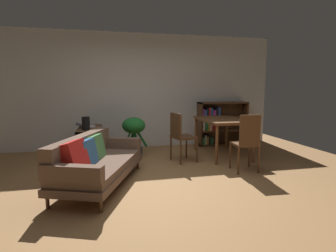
{
  "coord_description": "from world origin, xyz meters",
  "views": [
    {
      "loc": [
        -0.68,
        -3.72,
        1.41
      ],
      "look_at": [
        0.35,
        0.85,
        0.75
      ],
      "focal_mm": 28.37,
      "sensor_mm": 36.0,
      "label": 1
    }
  ],
  "objects": [
    {
      "name": "ground_plane",
      "position": [
        0.0,
        0.0,
        0.0
      ],
      "size": [
        8.16,
        8.16,
        0.0
      ],
      "primitive_type": "plane",
      "color": "#9E7042"
    },
    {
      "name": "back_wall_panel",
      "position": [
        0.0,
        2.7,
        1.35
      ],
      "size": [
        6.8,
        0.1,
        2.7
      ],
      "primitive_type": "cube",
      "color": "silver",
      "rests_on": "ground_plane"
    },
    {
      "name": "fabric_couch",
      "position": [
        -0.9,
        0.19,
        0.37
      ],
      "size": [
        1.39,
        2.02,
        0.76
      ],
      "color": "#56351E",
      "rests_on": "ground_plane"
    },
    {
      "name": "media_console",
      "position": [
        -1.06,
        1.8,
        0.3
      ],
      "size": [
        0.45,
        1.08,
        0.63
      ],
      "color": "#56351E",
      "rests_on": "ground_plane"
    },
    {
      "name": "open_laptop",
      "position": [
        -1.13,
        1.95,
        0.65
      ],
      "size": [
        0.41,
        0.34,
        0.08
      ],
      "color": "silver",
      "rests_on": "media_console"
    },
    {
      "name": "desk_speaker",
      "position": [
        -1.1,
        1.5,
        0.76
      ],
      "size": [
        0.15,
        0.15,
        0.25
      ],
      "color": "black",
      "rests_on": "media_console"
    },
    {
      "name": "potted_floor_plant",
      "position": [
        -0.18,
        1.73,
        0.52
      ],
      "size": [
        0.53,
        0.48,
        0.83
      ],
      "color": "#333338",
      "rests_on": "ground_plane"
    },
    {
      "name": "dining_table",
      "position": [
        1.65,
        1.39,
        0.71
      ],
      "size": [
        0.86,
        1.3,
        0.79
      ],
      "color": "brown",
      "rests_on": "ground_plane"
    },
    {
      "name": "dining_chair_near",
      "position": [
        1.58,
        0.27,
        0.55
      ],
      "size": [
        0.42,
        0.4,
        0.99
      ],
      "color": "#56351E",
      "rests_on": "ground_plane"
    },
    {
      "name": "dining_chair_far",
      "position": [
        0.66,
        1.14,
        0.54
      ],
      "size": [
        0.49,
        0.51,
        0.95
      ],
      "color": "#56351E",
      "rests_on": "ground_plane"
    },
    {
      "name": "bookshelf",
      "position": [
        2.03,
        2.5,
        0.54
      ],
      "size": [
        1.26,
        0.34,
        1.08
      ],
      "color": "#56351E",
      "rests_on": "ground_plane"
    }
  ]
}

